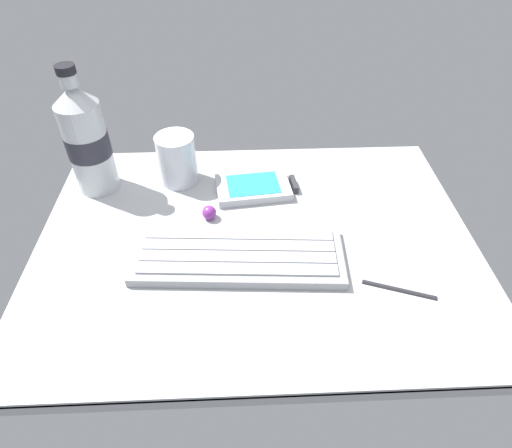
{
  "coord_description": "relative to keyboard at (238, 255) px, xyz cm",
  "views": [
    {
      "loc": [
        -1.92,
        -45.55,
        44.5
      ],
      "look_at": [
        0.0,
        0.0,
        3.0
      ],
      "focal_mm": 30.37,
      "sensor_mm": 36.0,
      "label": 1
    }
  ],
  "objects": [
    {
      "name": "ground_plane",
      "position": [
        2.61,
        3.61,
        -1.79
      ],
      "size": [
        64.0,
        48.0,
        2.8
      ],
      "color": "#B7BABC"
    },
    {
      "name": "stylus_pen",
      "position": [
        20.87,
        -6.53,
        -0.46
      ],
      "size": [
        9.18,
        3.87,
        0.7
      ],
      "primitive_type": "cylinder",
      "rotation": [
        0.0,
        1.57,
        -0.34
      ],
      "color": "#26262B",
      "rests_on": "ground_plane"
    },
    {
      "name": "handheld_device",
      "position": [
        3.27,
        15.36,
        -0.08
      ],
      "size": [
        13.37,
        8.92,
        1.5
      ],
      "color": "#B7BABF",
      "rests_on": "ground_plane"
    },
    {
      "name": "keyboard",
      "position": [
        0.0,
        0.0,
        0.0
      ],
      "size": [
        29.61,
        12.73,
        1.7
      ],
      "color": "#93969B",
      "rests_on": "ground_plane"
    },
    {
      "name": "trackball_mouse",
      "position": [
        -4.39,
        8.84,
        0.29
      ],
      "size": [
        2.2,
        2.2,
        2.2
      ],
      "primitive_type": "sphere",
      "color": "purple",
      "rests_on": "ground_plane"
    },
    {
      "name": "juice_cup",
      "position": [
        -9.85,
        18.95,
        3.1
      ],
      "size": [
        6.4,
        6.4,
        8.5
      ],
      "color": "silver",
      "rests_on": "ground_plane"
    },
    {
      "name": "water_bottle",
      "position": [
        -23.13,
        17.75,
        8.2
      ],
      "size": [
        6.73,
        6.73,
        20.8
      ],
      "color": "silver",
      "rests_on": "ground_plane"
    }
  ]
}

